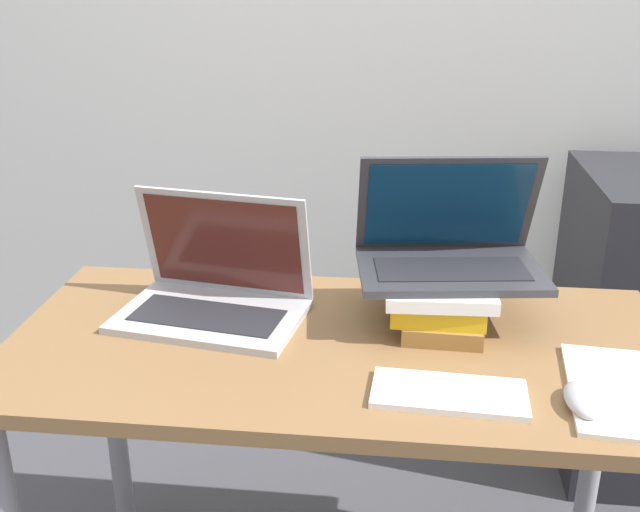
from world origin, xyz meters
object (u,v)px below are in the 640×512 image
object	(u,v)px
laptop_left	(215,291)
laptop_on_books	(449,248)
notepad	(628,392)
book_stack	(439,297)
mouse	(583,399)
wireless_keyboard	(449,393)

from	to	relation	value
laptop_left	laptop_on_books	world-z (taller)	laptop_on_books
laptop_on_books	notepad	size ratio (longest dim) A/B	1.26
laptop_left	laptop_on_books	distance (m)	0.50
book_stack	notepad	size ratio (longest dim) A/B	0.83
book_stack	notepad	bearing A→B (deg)	-38.00
book_stack	notepad	world-z (taller)	book_stack
laptop_on_books	mouse	world-z (taller)	laptop_on_books
book_stack	laptop_on_books	bearing A→B (deg)	65.66
notepad	laptop_left	bearing A→B (deg)	163.32
book_stack	wireless_keyboard	world-z (taller)	book_stack
laptop_on_books	wireless_keyboard	xyz separation A→B (m)	(-0.01, -0.33, -0.14)
laptop_on_books	notepad	world-z (taller)	laptop_on_books
wireless_keyboard	notepad	world-z (taller)	wireless_keyboard
laptop_left	notepad	xyz separation A→B (m)	(0.79, -0.24, -0.05)
wireless_keyboard	mouse	bearing A→B (deg)	-2.66
wireless_keyboard	notepad	xyz separation A→B (m)	(0.31, 0.04, -0.00)
laptop_on_books	mouse	size ratio (longest dim) A/B	3.52
notepad	mouse	bearing A→B (deg)	-149.98
laptop_left	wireless_keyboard	world-z (taller)	laptop_left
laptop_on_books	notepad	distance (m)	0.44
laptop_left	book_stack	xyz separation A→B (m)	(0.47, 0.01, 0.00)
book_stack	laptop_on_books	world-z (taller)	laptop_on_books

